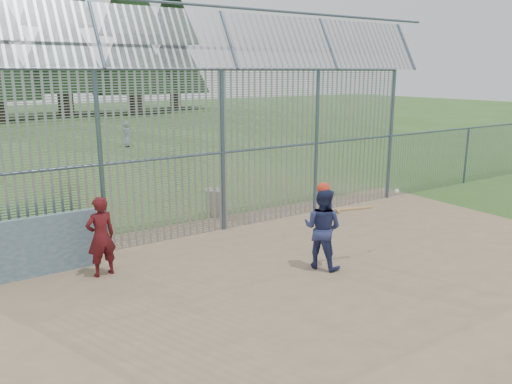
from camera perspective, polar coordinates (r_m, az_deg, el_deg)
ground at (r=10.12m, az=6.31°, el=-9.42°), size 120.00×120.00×0.00m
dirt_infield at (r=9.77m, az=8.20°, el=-10.29°), size 14.00×10.00×0.02m
dugout_wall at (r=10.66m, az=-24.15°, el=-5.80°), size 2.50×0.12×1.20m
batter at (r=10.21m, az=7.60°, el=-4.13°), size 0.93×1.01×1.67m
onlooker at (r=10.20m, az=-17.31°, el=-4.87°), size 0.63×0.46×1.60m
bg_kid_standing at (r=27.72m, az=-14.52°, el=6.45°), size 0.71×0.49×1.40m
batting_gear at (r=10.09m, az=8.58°, el=-0.10°), size 1.95×0.50×0.66m
trash_can at (r=14.02m, az=-4.75°, el=-1.18°), size 0.56×0.56×0.82m
backstop_fence at (r=13.23m, az=3.18°, el=6.71°), size 20.09×0.81×5.30m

